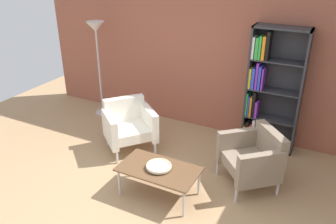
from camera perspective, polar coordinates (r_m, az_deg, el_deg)
name	(u,v)px	position (r m, az deg, el deg)	size (l,w,h in m)	color
ground_plane	(131,207)	(4.39, -6.11, -15.37)	(8.32, 8.32, 0.00)	tan
brick_back_panel	(209,46)	(5.71, 6.86, 10.91)	(6.40, 0.12, 2.90)	#9E5642
bookshelf_tall	(268,91)	(5.41, 16.22, 3.37)	(0.80, 0.30, 1.90)	#333338
coffee_table_low	(159,170)	(4.33, -1.54, -9.69)	(1.00, 0.56, 0.40)	brown
decorative_bowl	(159,166)	(4.29, -1.55, -8.97)	(0.32, 0.32, 0.05)	beige
armchair_spare_guest	(129,125)	(5.33, -6.54, -2.08)	(0.94, 0.95, 0.78)	white
armchair_by_bookshelf	(253,157)	(4.63, 14.01, -7.27)	(0.95, 0.95, 0.78)	gray
floor_lamp_torchiere	(96,38)	(6.30, -11.82, 11.90)	(0.32, 0.32, 1.74)	silver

